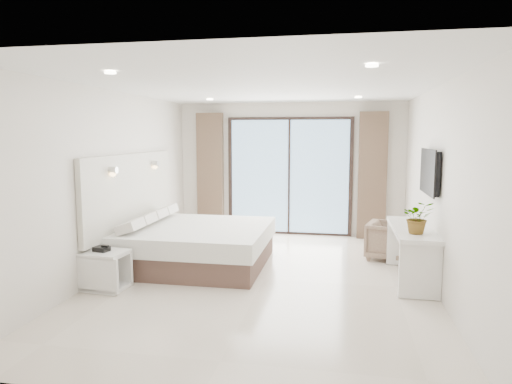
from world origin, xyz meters
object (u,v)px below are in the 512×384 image
bed (195,245)px  nightstand (105,270)px  console_desk (412,241)px  armchair (389,239)px

bed → nightstand: bed is taller
console_desk → nightstand: bearing=-164.5°
bed → nightstand: 1.56m
bed → console_desk: size_ratio=1.31×
console_desk → armchair: console_desk is taller
console_desk → armchair: bearing=99.8°
bed → nightstand: size_ratio=3.72×
armchair → nightstand: bearing=134.5°
bed → console_desk: bearing=-3.6°
nightstand → console_desk: size_ratio=0.35×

